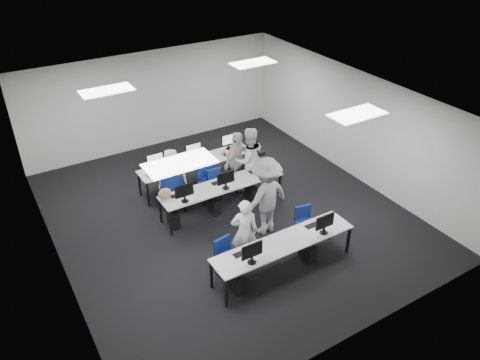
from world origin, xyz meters
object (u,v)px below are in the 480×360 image
chair_7 (239,174)px  chair_6 (211,185)px  chair_2 (177,199)px  photographer (265,196)px  chair_0 (228,264)px  desk_front (284,244)px  desk_mid (222,187)px  chair_1 (305,230)px  student_1 (249,160)px  chair_4 (240,178)px  student_3 (237,161)px  chair_3 (209,190)px  student_0 (244,232)px  student_2 (172,177)px  chair_5 (170,194)px

chair_7 → chair_6: bearing=-162.4°
chair_2 → photographer: (1.36, -1.94, 0.71)m
chair_0 → chair_6: 3.17m
desk_front → desk_mid: 2.60m
chair_0 → photographer: 1.86m
chair_1 → student_1: (0.04, 2.50, 0.64)m
chair_4 → student_3: size_ratio=0.53×
chair_7 → chair_2: bearing=-161.1°
chair_2 → chair_3: bearing=14.5°
chair_7 → chair_0: bearing=-111.6°
chair_0 → student_1: student_1 is taller
chair_0 → chair_2: (0.13, 2.81, -0.01)m
desk_front → chair_1: (1.03, 0.56, -0.42)m
chair_7 → student_0: (-1.56, -2.82, 0.50)m
student_2 → chair_0: bearing=-69.7°
chair_3 → student_1: student_1 is taller
desk_mid → chair_4: 1.22m
chair_1 → photographer: 1.20m
chair_4 → student_0: size_ratio=0.56×
desk_mid → chair_5: bearing=139.0°
chair_0 → student_0: student_0 is taller
chair_2 → student_3: bearing=20.8°
chair_5 → student_3: 1.95m
chair_2 → student_1: student_1 is taller
chair_2 → chair_5: bearing=132.4°
desk_front → chair_0: 1.23m
chair_0 → chair_4: 3.46m
chair_2 → chair_6: chair_6 is taller
chair_0 → chair_6: (1.18, 2.94, -0.01)m
chair_4 → chair_5: chair_5 is taller
chair_7 → student_3: bearing=-121.1°
chair_5 → chair_3: bearing=-9.6°
chair_1 → chair_7: 2.90m
desk_front → chair_4: (0.92, 3.28, -0.40)m
chair_6 → student_1: student_1 is taller
chair_5 → chair_7: bearing=8.6°
desk_front → chair_1: 1.24m
chair_4 → chair_0: bearing=-112.1°
chair_7 → student_3: size_ratio=0.55×
desk_front → student_2: 3.66m
desk_front → chair_7: size_ratio=3.47×
desk_mid → chair_6: 0.90m
desk_mid → chair_6: (0.11, 0.79, -0.41)m
student_2 → photographer: photographer is taller
desk_mid → chair_7: bearing=40.8°
chair_0 → student_3: (1.89, 2.81, 0.56)m
student_1 → photographer: 1.86m
chair_0 → student_2: size_ratio=0.58×
chair_1 → photographer: (-0.61, 0.76, 0.71)m
chair_0 → chair_1: chair_0 is taller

